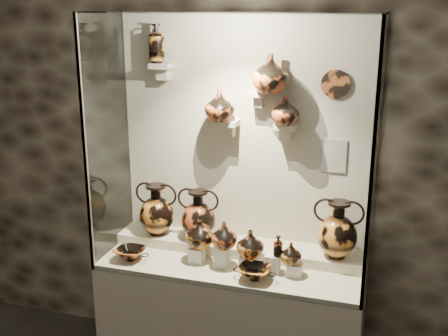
# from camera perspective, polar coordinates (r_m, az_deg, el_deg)

# --- Properties ---
(wall_back) EXTENTS (5.00, 0.02, 3.20)m
(wall_back) POSITION_cam_1_polar(r_m,az_deg,el_deg) (3.71, 2.22, 3.27)
(wall_back) COLOR black
(wall_back) RESTS_ON ground
(plinth) EXTENTS (1.70, 0.60, 0.80)m
(plinth) POSITION_cam_1_polar(r_m,az_deg,el_deg) (3.89, 0.75, -15.28)
(plinth) COLOR beige
(plinth) RESTS_ON floor
(front_tier) EXTENTS (1.68, 0.58, 0.03)m
(front_tier) POSITION_cam_1_polar(r_m,az_deg,el_deg) (3.69, 0.77, -9.80)
(front_tier) COLOR beige
(front_tier) RESTS_ON plinth
(rear_tier) EXTENTS (1.70, 0.25, 0.10)m
(rear_tier) POSITION_cam_1_polar(r_m,az_deg,el_deg) (3.82, 1.52, -8.21)
(rear_tier) COLOR beige
(rear_tier) RESTS_ON plinth
(back_panel) EXTENTS (1.70, 0.03, 1.60)m
(back_panel) POSITION_cam_1_polar(r_m,az_deg,el_deg) (3.71, 2.20, 3.26)
(back_panel) COLOR beige
(back_panel) RESTS_ON plinth
(glass_front) EXTENTS (1.70, 0.01, 1.60)m
(glass_front) POSITION_cam_1_polar(r_m,az_deg,el_deg) (3.14, -0.70, 0.78)
(glass_front) COLOR white
(glass_front) RESTS_ON plinth
(glass_left) EXTENTS (0.01, 0.60, 1.60)m
(glass_left) POSITION_cam_1_polar(r_m,az_deg,el_deg) (3.73, -11.76, 3.01)
(glass_left) COLOR white
(glass_left) RESTS_ON plinth
(glass_right) EXTENTS (0.01, 0.60, 1.60)m
(glass_right) POSITION_cam_1_polar(r_m,az_deg,el_deg) (3.28, 15.14, 0.92)
(glass_right) COLOR white
(glass_right) RESTS_ON plinth
(glass_top) EXTENTS (1.70, 0.60, 0.01)m
(glass_top) POSITION_cam_1_polar(r_m,az_deg,el_deg) (3.30, 0.88, 15.58)
(glass_top) COLOR white
(glass_top) RESTS_ON back_panel
(frame_post_left) EXTENTS (0.02, 0.02, 1.60)m
(frame_post_left) POSITION_cam_1_polar(r_m,az_deg,el_deg) (3.48, -13.95, 1.90)
(frame_post_left) COLOR gray
(frame_post_left) RESTS_ON plinth
(frame_post_right) EXTENTS (0.02, 0.02, 1.60)m
(frame_post_right) POSITION_cam_1_polar(r_m,az_deg,el_deg) (3.00, 14.77, -0.51)
(frame_post_right) COLOR gray
(frame_post_right) RESTS_ON plinth
(pedestal_a) EXTENTS (0.09, 0.09, 0.10)m
(pedestal_a) POSITION_cam_1_polar(r_m,az_deg,el_deg) (3.68, -2.78, -8.77)
(pedestal_a) COLOR silver
(pedestal_a) RESTS_ON front_tier
(pedestal_b) EXTENTS (0.09, 0.09, 0.13)m
(pedestal_b) POSITION_cam_1_polar(r_m,az_deg,el_deg) (3.62, -0.22, -8.91)
(pedestal_b) COLOR silver
(pedestal_b) RESTS_ON front_tier
(pedestal_c) EXTENTS (0.09, 0.09, 0.09)m
(pedestal_c) POSITION_cam_1_polar(r_m,az_deg,el_deg) (3.59, 2.41, -9.53)
(pedestal_c) COLOR silver
(pedestal_c) RESTS_ON front_tier
(pedestal_d) EXTENTS (0.09, 0.09, 0.12)m
(pedestal_d) POSITION_cam_1_polar(r_m,az_deg,el_deg) (3.55, 4.95, -9.62)
(pedestal_d) COLOR silver
(pedestal_d) RESTS_ON front_tier
(pedestal_e) EXTENTS (0.09, 0.09, 0.08)m
(pedestal_e) POSITION_cam_1_polar(r_m,az_deg,el_deg) (3.54, 7.19, -10.17)
(pedestal_e) COLOR silver
(pedestal_e) RESTS_ON front_tier
(bracket_ul) EXTENTS (0.14, 0.12, 0.04)m
(bracket_ul) POSITION_cam_1_polar(r_m,az_deg,el_deg) (3.74, -6.34, 10.29)
(bracket_ul) COLOR beige
(bracket_ul) RESTS_ON back_panel
(bracket_ca) EXTENTS (0.14, 0.12, 0.04)m
(bracket_ca) POSITION_cam_1_polar(r_m,az_deg,el_deg) (3.64, 0.38, 4.64)
(bracket_ca) COLOR beige
(bracket_ca) RESTS_ON back_panel
(bracket_cb) EXTENTS (0.10, 0.12, 0.04)m
(bracket_cb) POSITION_cam_1_polar(r_m,az_deg,el_deg) (3.55, 3.50, 7.59)
(bracket_cb) COLOR beige
(bracket_cb) RESTS_ON back_panel
(bracket_cc) EXTENTS (0.14, 0.12, 0.04)m
(bracket_cc) POSITION_cam_1_polar(r_m,az_deg,el_deg) (3.55, 6.28, 4.23)
(bracket_cc) COLOR beige
(bracket_cc) RESTS_ON back_panel
(amphora_left) EXTENTS (0.36, 0.36, 0.36)m
(amphora_left) POSITION_cam_1_polar(r_m,az_deg,el_deg) (3.89, -6.86, -4.20)
(amphora_left) COLOR orange
(amphora_left) RESTS_ON rear_tier
(amphora_mid) EXTENTS (0.30, 0.30, 0.35)m
(amphora_mid) POSITION_cam_1_polar(r_m,az_deg,el_deg) (3.79, -2.62, -4.77)
(amphora_mid) COLOR #BF4B21
(amphora_mid) RESTS_ON rear_tier
(amphora_right) EXTENTS (0.31, 0.31, 0.37)m
(amphora_right) POSITION_cam_1_polar(r_m,az_deg,el_deg) (3.59, 11.49, -6.13)
(amphora_right) COLOR orange
(amphora_right) RESTS_ON rear_tier
(jug_a) EXTENTS (0.24, 0.24, 0.19)m
(jug_a) POSITION_cam_1_polar(r_m,az_deg,el_deg) (3.63, -2.47, -6.62)
(jug_a) COLOR orange
(jug_a) RESTS_ON pedestal_a
(jug_b) EXTENTS (0.18, 0.18, 0.17)m
(jug_b) POSITION_cam_1_polar(r_m,az_deg,el_deg) (3.54, 0.02, -6.83)
(jug_b) COLOR #BF4B21
(jug_b) RESTS_ON pedestal_b
(jug_c) EXTENTS (0.19, 0.19, 0.18)m
(jug_c) POSITION_cam_1_polar(r_m,az_deg,el_deg) (3.52, 2.70, -7.68)
(jug_c) COLOR orange
(jug_c) RESTS_ON pedestal_c
(jug_e) EXTENTS (0.14, 0.14, 0.14)m
(jug_e) POSITION_cam_1_polar(r_m,az_deg,el_deg) (3.49, 6.82, -8.58)
(jug_e) COLOR orange
(jug_e) RESTS_ON pedestal_e
(lekythos_small) EXTENTS (0.08, 0.08, 0.15)m
(lekythos_small) POSITION_cam_1_polar(r_m,az_deg,el_deg) (3.47, 5.52, -7.77)
(lekythos_small) COLOR #BF4B21
(lekythos_small) RESTS_ON pedestal_d
(kylix_left) EXTENTS (0.29, 0.27, 0.10)m
(kylix_left) POSITION_cam_1_polar(r_m,az_deg,el_deg) (3.75, -9.47, -8.51)
(kylix_left) COLOR #BF4B21
(kylix_left) RESTS_ON front_tier
(kylix_right) EXTENTS (0.32, 0.30, 0.10)m
(kylix_right) POSITION_cam_1_polar(r_m,az_deg,el_deg) (3.46, 3.14, -10.49)
(kylix_right) COLOR orange
(kylix_right) RESTS_ON front_tier
(lekythos_tall) EXTENTS (0.14, 0.14, 0.28)m
(lekythos_tall) POSITION_cam_1_polar(r_m,az_deg,el_deg) (3.73, -6.87, 12.69)
(lekythos_tall) COLOR orange
(lekythos_tall) RESTS_ON bracket_ul
(ovoid_vase_a) EXTENTS (0.23, 0.23, 0.20)m
(ovoid_vase_a) POSITION_cam_1_polar(r_m,az_deg,el_deg) (3.58, -0.45, 6.37)
(ovoid_vase_a) COLOR #BF4B21
(ovoid_vase_a) RESTS_ON bracket_ca
(ovoid_vase_b) EXTENTS (0.24, 0.24, 0.23)m
(ovoid_vase_b) POSITION_cam_1_polar(r_m,az_deg,el_deg) (3.45, 4.72, 9.56)
(ovoid_vase_b) COLOR #BF4B21
(ovoid_vase_b) RESTS_ON bracket_cb
(ovoid_vase_c) EXTENTS (0.21, 0.21, 0.18)m
(ovoid_vase_c) POSITION_cam_1_polar(r_m,az_deg,el_deg) (3.49, 6.22, 5.83)
(ovoid_vase_c) COLOR #BF4B21
(ovoid_vase_c) RESTS_ON bracket_cc
(wall_plate) EXTENTS (0.18, 0.02, 0.18)m
(wall_plate) POSITION_cam_1_polar(r_m,az_deg,el_deg) (3.51, 11.27, 8.35)
(wall_plate) COLOR #A84F21
(wall_plate) RESTS_ON back_panel
(info_placard) EXTENTS (0.16, 0.01, 0.21)m
(info_placard) POSITION_cam_1_polar(r_m,az_deg,el_deg) (3.60, 11.07, 1.21)
(info_placard) COLOR beige
(info_placard) RESTS_ON back_panel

